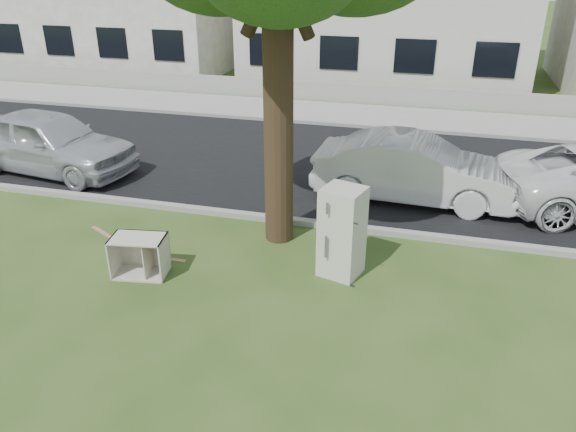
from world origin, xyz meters
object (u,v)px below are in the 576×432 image
(cabinet, at_px, (140,256))
(car_left, at_px, (49,142))
(car_center, at_px, (414,169))
(fridge, at_px, (342,232))

(cabinet, distance_m, car_left, 6.04)
(car_center, xyz_separation_m, car_left, (-8.89, -0.51, 0.05))
(fridge, bearing_deg, car_left, 175.43)
(fridge, bearing_deg, car_center, 90.74)
(cabinet, xyz_separation_m, car_left, (-4.56, 3.94, 0.42))
(fridge, xyz_separation_m, car_center, (0.99, 3.53, -0.08))
(car_left, bearing_deg, cabinet, -122.83)
(fridge, relative_size, cabinet, 1.75)
(fridge, bearing_deg, cabinet, -148.20)
(fridge, relative_size, car_left, 0.35)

